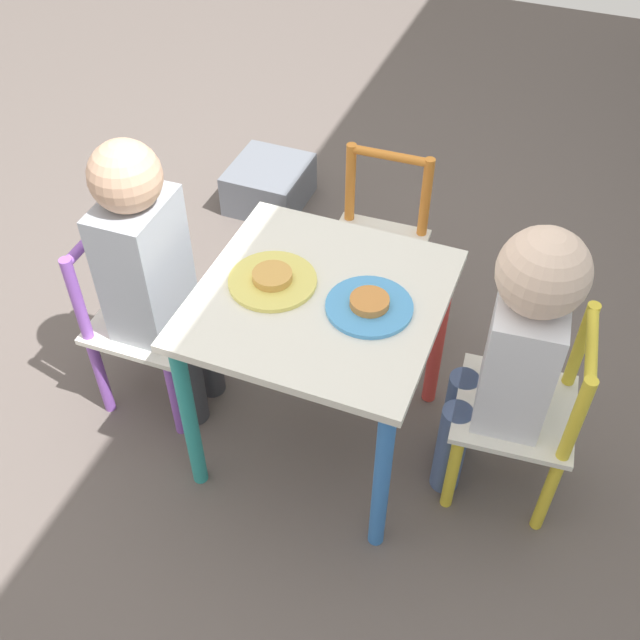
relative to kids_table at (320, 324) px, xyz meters
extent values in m
plane|color=#5B514C|center=(0.00, 0.00, -0.41)|extent=(6.00, 6.00, 0.00)
cube|color=silver|center=(0.00, 0.00, 0.08)|extent=(0.52, 0.52, 0.02)
cylinder|color=green|center=(-0.23, -0.23, -0.17)|extent=(0.04, 0.04, 0.47)
cylinder|color=teal|center=(0.23, -0.23, -0.17)|extent=(0.04, 0.04, 0.47)
cylinder|color=#DB3D38|center=(-0.23, 0.23, -0.17)|extent=(0.04, 0.04, 0.47)
cylinder|color=#387AD1|center=(0.23, 0.23, -0.17)|extent=(0.04, 0.04, 0.47)
cube|color=silver|center=(-0.04, 0.45, -0.14)|extent=(0.28, 0.28, 0.02)
cylinder|color=yellow|center=(-0.14, 0.33, -0.28)|extent=(0.03, 0.03, 0.26)
cylinder|color=yellow|center=(0.07, 0.35, -0.28)|extent=(0.03, 0.03, 0.26)
cylinder|color=yellow|center=(-0.16, 0.54, -0.28)|extent=(0.03, 0.03, 0.26)
cylinder|color=yellow|center=(0.05, 0.56, -0.28)|extent=(0.03, 0.03, 0.26)
cylinder|color=yellow|center=(-0.16, 0.54, -0.02)|extent=(0.03, 0.03, 0.26)
cylinder|color=yellow|center=(0.05, 0.56, -0.02)|extent=(0.03, 0.03, 0.26)
cylinder|color=yellow|center=(-0.05, 0.55, 0.10)|extent=(0.21, 0.04, 0.02)
cube|color=silver|center=(0.01, -0.45, -0.14)|extent=(0.27, 0.27, 0.02)
cylinder|color=#8E51BC|center=(0.11, -0.34, -0.28)|extent=(0.03, 0.03, 0.26)
cylinder|color=#8E51BC|center=(-0.10, -0.35, -0.28)|extent=(0.03, 0.03, 0.26)
cylinder|color=#8E51BC|center=(0.12, -0.55, -0.28)|extent=(0.03, 0.03, 0.26)
cylinder|color=#8E51BC|center=(-0.09, -0.56, -0.28)|extent=(0.03, 0.03, 0.26)
cylinder|color=#8E51BC|center=(0.12, -0.55, -0.02)|extent=(0.03, 0.03, 0.26)
cylinder|color=#8E51BC|center=(-0.09, -0.56, -0.02)|extent=(0.03, 0.03, 0.26)
cylinder|color=#8E51BC|center=(0.01, -0.56, 0.10)|extent=(0.21, 0.03, 0.02)
cube|color=silver|center=(-0.45, -0.02, -0.14)|extent=(0.27, 0.27, 0.02)
cylinder|color=orange|center=(-0.34, -0.12, -0.28)|extent=(0.03, 0.03, 0.26)
cylinder|color=orange|center=(-0.35, 0.09, -0.28)|extent=(0.03, 0.03, 0.26)
cylinder|color=orange|center=(-0.55, -0.13, -0.28)|extent=(0.03, 0.03, 0.26)
cylinder|color=orange|center=(-0.56, 0.09, -0.28)|extent=(0.03, 0.03, 0.26)
cylinder|color=orange|center=(-0.55, -0.13, -0.02)|extent=(0.03, 0.03, 0.26)
cylinder|color=orange|center=(-0.56, 0.09, -0.02)|extent=(0.03, 0.03, 0.26)
cylinder|color=orange|center=(-0.56, -0.02, 0.10)|extent=(0.03, 0.21, 0.02)
cylinder|color=#4C608E|center=(-0.08, 0.32, -0.27)|extent=(0.07, 0.07, 0.28)
cylinder|color=#4C608E|center=(0.02, 0.33, -0.27)|extent=(0.07, 0.07, 0.28)
cube|color=silver|center=(-0.04, 0.43, 0.02)|extent=(0.21, 0.16, 0.31)
sphere|color=beige|center=(-0.04, 0.43, 0.26)|extent=(0.18, 0.18, 0.18)
cylinder|color=#38383D|center=(0.06, -0.33, -0.27)|extent=(0.07, 0.07, 0.28)
cylinder|color=#38383D|center=(-0.04, -0.33, -0.27)|extent=(0.07, 0.07, 0.28)
cube|color=#999EA8|center=(0.01, -0.43, 0.04)|extent=(0.20, 0.14, 0.35)
sphere|color=tan|center=(0.01, -0.43, 0.29)|extent=(0.16, 0.16, 0.16)
cylinder|color=#4C9EE0|center=(0.00, 0.11, 0.09)|extent=(0.18, 0.18, 0.01)
cylinder|color=#D6843D|center=(0.00, 0.11, 0.11)|extent=(0.08, 0.08, 0.02)
cylinder|color=#EADB66|center=(0.00, -0.11, 0.09)|extent=(0.19, 0.19, 0.01)
cylinder|color=gold|center=(0.00, -0.11, 0.11)|extent=(0.09, 0.09, 0.02)
cube|color=slate|center=(-0.89, -0.54, -0.33)|extent=(0.27, 0.25, 0.15)
camera|label=1|loc=(1.08, 0.42, 1.17)|focal=42.00mm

